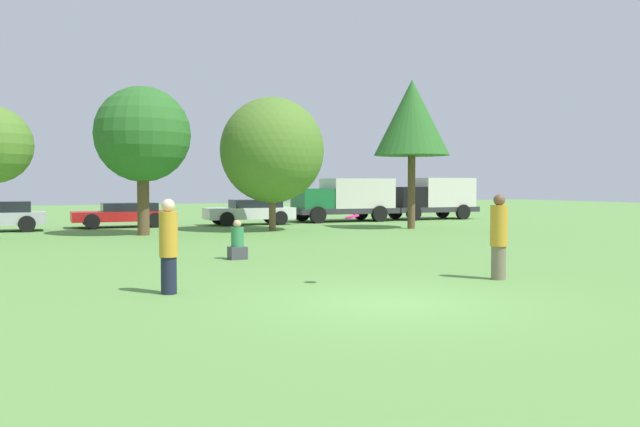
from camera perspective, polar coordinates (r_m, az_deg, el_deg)
name	(u,v)px	position (r m, az deg, el deg)	size (l,w,h in m)	color
ground_plane	(389,302)	(11.34, 6.05, -7.76)	(120.00, 120.00, 0.00)	#5B8E42
person_thrower	(169,246)	(12.34, -13.15, -2.77)	(0.34, 0.34, 1.77)	#191E33
person_catcher	(499,237)	(14.37, 15.42, -1.96)	(0.37, 0.37, 1.83)	#726651
frisbee	(352,217)	(12.95, 2.81, -0.27)	(0.29, 0.29, 0.10)	#F21E72
bystander_sitting	(237,243)	(17.80, -7.26, -2.61)	(0.46, 0.39, 1.07)	#3F3F47
tree_2	(142,135)	(27.11, -15.32, 6.66)	(3.82, 3.82, 5.96)	brown
tree_3	(272,150)	(28.72, -4.23, 5.55)	(4.56, 4.56, 5.86)	brown
tree_4	(412,118)	(30.48, 8.07, 8.28)	(3.48, 3.48, 6.87)	brown
parked_car_red	(124,214)	(32.44, -16.83, -0.02)	(4.68, 2.25, 1.17)	red
parked_car_white	(251,211)	(33.17, -6.10, 0.20)	(4.57, 2.07, 1.28)	silver
delivery_truck_green	(346,198)	(36.11, 2.29, 1.36)	(6.00, 2.83, 2.38)	#2D2D33
delivery_truck_black	(433,197)	(39.02, 9.91, 1.45)	(5.48, 2.59, 2.43)	#2D2D33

